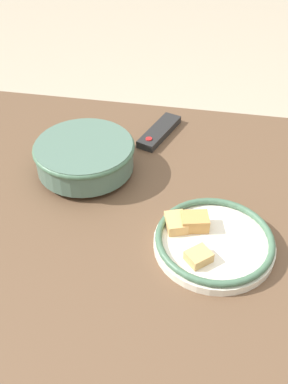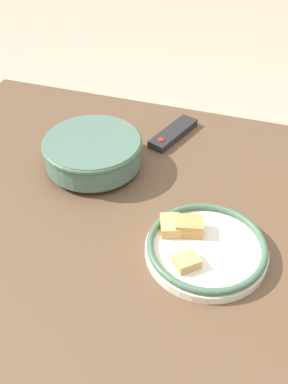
% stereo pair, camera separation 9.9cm
% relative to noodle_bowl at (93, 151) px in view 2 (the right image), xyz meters
% --- Properties ---
extents(dining_table, '(1.47, 0.99, 0.71)m').
position_rel_noodle_bowl_xyz_m(dining_table, '(0.27, -0.15, -0.12)').
color(dining_table, brown).
rests_on(dining_table, ground_plane).
extents(noodle_bowl, '(0.24, 0.24, 0.08)m').
position_rel_noodle_bowl_xyz_m(noodle_bowl, '(0.00, 0.00, 0.00)').
color(noodle_bowl, '#4C6B5B').
rests_on(noodle_bowl, dining_table).
extents(food_plate, '(0.25, 0.25, 0.05)m').
position_rel_noodle_bowl_xyz_m(food_plate, '(0.32, -0.19, -0.03)').
color(food_plate, silver).
rests_on(food_plate, dining_table).
extents(tv_remote, '(0.10, 0.18, 0.02)m').
position_rel_noodle_bowl_xyz_m(tv_remote, '(0.15, 0.19, -0.04)').
color(tv_remote, black).
rests_on(tv_remote, dining_table).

